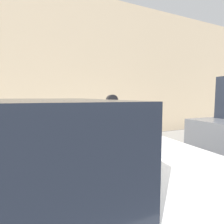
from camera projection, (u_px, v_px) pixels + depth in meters
The scene contains 4 objects.
ground_plane at pixel (177, 196), 2.68m from camera, with size 60.00×60.00×0.00m, color #47474C.
sidewalk at pixel (116, 152), 4.68m from camera, with size 24.00×2.80×0.11m.
building_facade at pixel (92, 69), 6.34m from camera, with size 24.00×0.30×5.05m.
parking_meter at pixel (112, 119), 3.40m from camera, with size 0.21×0.14×1.45m.
Camera 1 is at (-1.96, -1.93, 1.52)m, focal length 28.00 mm.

